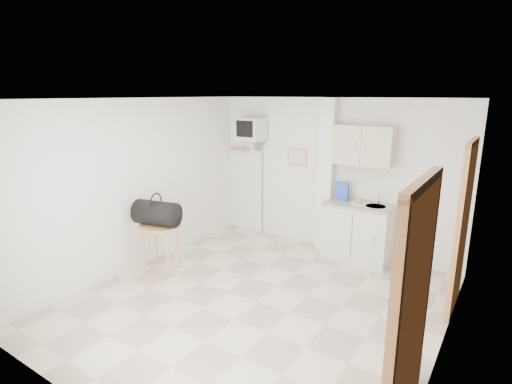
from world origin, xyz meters
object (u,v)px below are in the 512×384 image
Objects in this scene: crt_television at (252,130)px; water_bottle at (414,366)px; duffel_bag at (157,213)px; round_table at (161,232)px.

water_bottle is at bearing -35.45° from crt_television.
crt_television is at bearing 72.72° from duffel_bag.
duffel_bag is at bearing -95.82° from crt_television.
crt_television is 4.57m from water_bottle.
duffel_bag is (-0.01, -0.04, 0.29)m from round_table.
water_bottle is (3.64, -0.35, -0.74)m from duffel_bag.
crt_television is at bearing 144.55° from water_bottle.
duffel_bag reaches higher than water_bottle.
crt_television reaches higher than water_bottle.
water_bottle is (3.43, -2.44, -1.76)m from crt_television.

